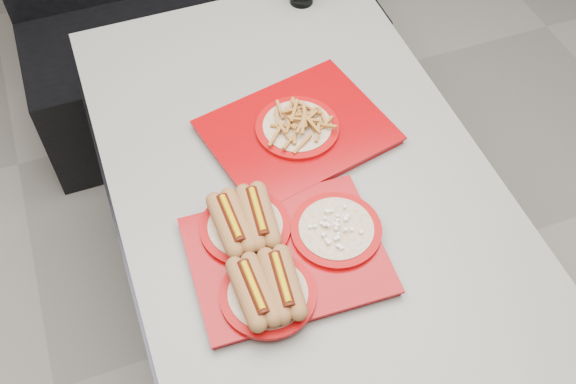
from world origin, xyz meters
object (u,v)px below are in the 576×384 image
object	(u,v)px
booth_bench	(196,15)
tray_near	(278,252)
diner_table	(298,208)
tray_far	(297,129)

from	to	relation	value
booth_bench	tray_near	size ratio (longest dim) A/B	3.04
diner_table	booth_bench	distance (m)	1.11
tray_far	tray_near	bearing A→B (deg)	-116.92
diner_table	tray_far	world-z (taller)	tray_far
booth_bench	tray_far	world-z (taller)	booth_bench
booth_bench	tray_far	size ratio (longest dim) A/B	2.72
booth_bench	diner_table	bearing A→B (deg)	-90.00
booth_bench	tray_far	bearing A→B (deg)	-87.98
booth_bench	tray_far	distance (m)	1.06
diner_table	booth_bench	world-z (taller)	booth_bench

